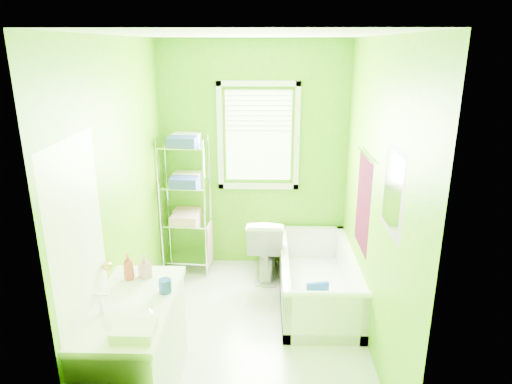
{
  "coord_description": "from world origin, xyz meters",
  "views": [
    {
      "loc": [
        0.15,
        -3.61,
        2.53
      ],
      "look_at": [
        0.05,
        0.25,
        1.28
      ],
      "focal_mm": 32.0,
      "sensor_mm": 36.0,
      "label": 1
    }
  ],
  "objects_px": {
    "vanity": "(136,350)",
    "wire_shelf_unit": "(187,190)",
    "bathtub": "(317,285)",
    "toilet": "(266,246)"
  },
  "relations": [
    {
      "from": "vanity",
      "to": "wire_shelf_unit",
      "type": "bearing_deg",
      "value": 88.98
    },
    {
      "from": "bathtub",
      "to": "wire_shelf_unit",
      "type": "bearing_deg",
      "value": 155.93
    },
    {
      "from": "wire_shelf_unit",
      "to": "bathtub",
      "type": "bearing_deg",
      "value": -24.07
    },
    {
      "from": "toilet",
      "to": "vanity",
      "type": "height_order",
      "value": "vanity"
    },
    {
      "from": "vanity",
      "to": "bathtub",
      "type": "bearing_deg",
      "value": 45.0
    },
    {
      "from": "toilet",
      "to": "bathtub",
      "type": "bearing_deg",
      "value": 138.61
    },
    {
      "from": "vanity",
      "to": "wire_shelf_unit",
      "type": "relative_size",
      "value": 0.68
    },
    {
      "from": "bathtub",
      "to": "wire_shelf_unit",
      "type": "height_order",
      "value": "wire_shelf_unit"
    },
    {
      "from": "toilet",
      "to": "wire_shelf_unit",
      "type": "relative_size",
      "value": 0.46
    },
    {
      "from": "vanity",
      "to": "toilet",
      "type": "bearing_deg",
      "value": 64.81
    }
  ]
}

